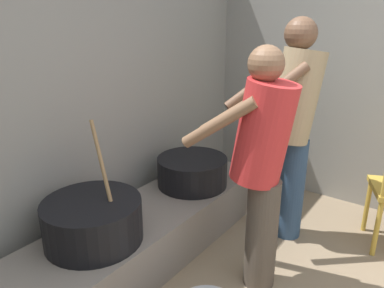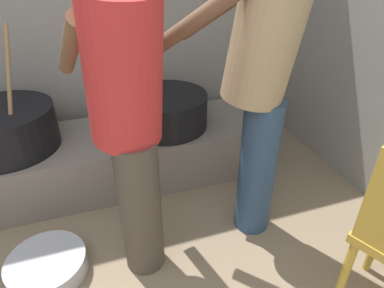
{
  "view_description": "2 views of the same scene",
  "coord_description": "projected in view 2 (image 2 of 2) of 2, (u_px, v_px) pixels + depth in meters",
  "views": [
    {
      "loc": [
        -1.16,
        0.2,
        1.65
      ],
      "look_at": [
        0.61,
        1.48,
        0.9
      ],
      "focal_mm": 34.32,
      "sensor_mm": 36.0,
      "label": 1
    },
    {
      "loc": [
        0.56,
        -0.2,
        1.45
      ],
      "look_at": [
        0.95,
        0.95,
        0.71
      ],
      "focal_mm": 31.14,
      "sensor_mm": 36.0,
      "label": 2
    }
  ],
  "objects": [
    {
      "name": "cook_in_tan_shirt",
      "position": [
        262.0,
        69.0,
        1.53
      ],
      "size": [
        0.72,
        0.69,
        1.66
      ],
      "color": "navy",
      "rests_on": "ground_plane"
    },
    {
      "name": "metal_mixing_bowl",
      "position": [
        47.0,
        266.0,
        1.68
      ],
      "size": [
        0.39,
        0.39,
        0.1
      ],
      "primitive_type": "cylinder",
      "color": "#B7B7BC",
      "rests_on": "ground_plane"
    },
    {
      "name": "hearth_ledge",
      "position": [
        98.0,
        160.0,
        2.27
      ],
      "size": [
        2.19,
        0.6,
        0.36
      ],
      "primitive_type": "cube",
      "color": "slate",
      "rests_on": "ground_plane"
    },
    {
      "name": "cook_in_red_shirt",
      "position": [
        128.0,
        111.0,
        1.35
      ],
      "size": [
        0.44,
        0.69,
        1.52
      ],
      "color": "#4C4238",
      "rests_on": "ground_plane"
    },
    {
      "name": "cooking_pot_secondary",
      "position": [
        166.0,
        110.0,
        2.25
      ],
      "size": [
        0.56,
        0.56,
        0.23
      ],
      "color": "black",
      "rests_on": "hearth_ledge"
    },
    {
      "name": "cooking_pot_main",
      "position": [
        5.0,
        129.0,
        1.99
      ],
      "size": [
        0.59,
        0.59,
        0.72
      ],
      "color": "black",
      "rests_on": "hearth_ledge"
    }
  ]
}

